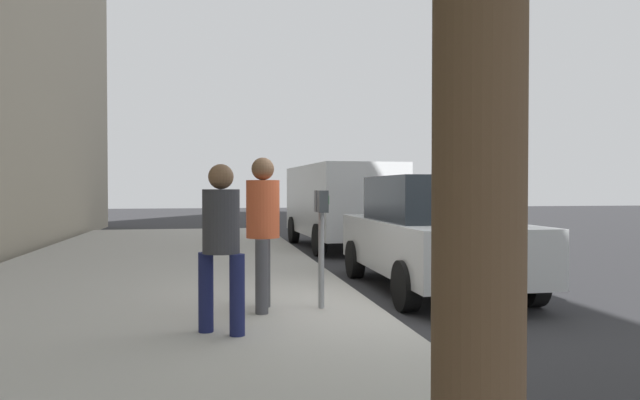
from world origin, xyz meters
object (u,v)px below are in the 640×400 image
Objects in this scene: pedestrian_at_meter at (263,220)px; parked_sedan_near at (432,233)px; parking_meter at (321,223)px; parked_van_far at (340,201)px; pedestrian_bystander at (221,235)px.

pedestrian_at_meter reaches higher than parked_sedan_near.
parking_meter is 2.67m from parked_sedan_near.
parked_van_far is (8.22, -2.76, 0.04)m from pedestrian_at_meter.
parked_sedan_near is at bearing 179.99° from parked_van_far.
pedestrian_bystander reaches higher than parking_meter.
parked_van_far is at bearing 80.59° from pedestrian_at_meter.
parked_sedan_near is (1.67, -2.76, -0.32)m from pedestrian_at_meter.
pedestrian_at_meter is 0.41× the size of parked_sedan_near.
pedestrian_at_meter is at bearing 161.46° from parked_van_far.
pedestrian_at_meter is (0.01, 0.70, 0.05)m from parking_meter.
parking_meter is at bearing 129.10° from parked_sedan_near.
parked_van_far reaches higher than parked_sedan_near.
pedestrian_at_meter is 3.24m from parked_sedan_near.
pedestrian_at_meter is 1.07× the size of pedestrian_bystander.
parking_meter is 0.32× the size of parked_sedan_near.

